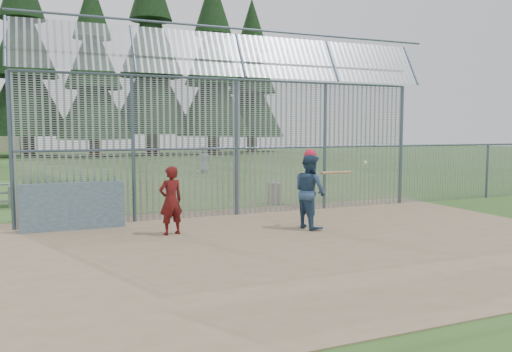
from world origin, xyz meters
name	(u,v)px	position (x,y,z in m)	size (l,w,h in m)	color
ground	(289,238)	(0.00, 0.00, 0.00)	(120.00, 120.00, 0.00)	#2D511E
dirt_infield	(299,242)	(0.00, -0.50, 0.01)	(14.00, 10.00, 0.02)	#756047
dugout_wall	(73,206)	(-4.60, 2.90, 0.62)	(2.50, 0.12, 1.20)	#38566B
batter	(310,191)	(1.00, 0.81, 0.97)	(0.92, 0.72, 1.90)	navy
onlooker	(171,200)	(-2.46, 1.41, 0.85)	(0.60, 0.40, 1.66)	maroon
bg_kid_standing	(204,160)	(3.33, 17.97, 0.80)	(0.78, 0.51, 1.59)	gray
batting_gear	(315,157)	(1.12, 0.79, 1.84)	(1.90, 0.35, 0.66)	red
trash_can	(275,193)	(1.99, 5.10, 0.38)	(0.56, 0.56, 0.82)	gray
backstop_fence	(292,136)	(1.81, 3.43, 2.36)	(20.09, 0.81, 5.30)	#47566B
conifer_row	(121,46)	(1.93, 41.51, 10.83)	(38.48, 12.26, 20.20)	#332319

